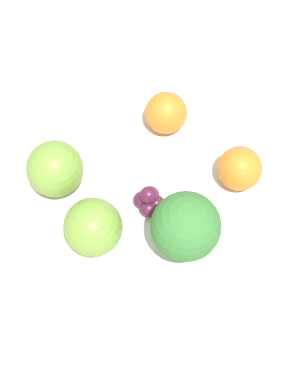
% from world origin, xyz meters
% --- Properties ---
extents(ground_plane, '(6.00, 6.00, 0.00)m').
position_xyz_m(ground_plane, '(0.00, 0.00, 0.00)').
color(ground_plane, gray).
extents(table_surface, '(1.20, 1.20, 0.02)m').
position_xyz_m(table_surface, '(0.00, 0.00, 0.01)').
color(table_surface, silver).
rests_on(table_surface, ground_plane).
extents(bowl, '(0.26, 0.26, 0.04)m').
position_xyz_m(bowl, '(0.00, 0.00, 0.04)').
color(bowl, silver).
rests_on(bowl, table_surface).
extents(broccoli, '(0.06, 0.06, 0.07)m').
position_xyz_m(broccoli, '(-0.04, -0.05, 0.10)').
color(broccoli, '#8CB76B').
rests_on(broccoli, bowl).
extents(apple_red, '(0.05, 0.05, 0.05)m').
position_xyz_m(apple_red, '(-0.05, 0.03, 0.08)').
color(apple_red, olive).
rests_on(apple_red, bowl).
extents(apple_green, '(0.05, 0.05, 0.05)m').
position_xyz_m(apple_green, '(-0.01, 0.08, 0.08)').
color(apple_green, olive).
rests_on(apple_green, bowl).
extents(orange_front, '(0.04, 0.04, 0.04)m').
position_xyz_m(orange_front, '(0.08, -0.00, 0.08)').
color(orange_front, orange).
rests_on(orange_front, bowl).
extents(orange_back, '(0.04, 0.04, 0.04)m').
position_xyz_m(orange_back, '(0.04, -0.08, 0.08)').
color(orange_back, orange).
rests_on(orange_back, bowl).
extents(grape_cluster, '(0.03, 0.03, 0.03)m').
position_xyz_m(grape_cluster, '(-0.01, -0.01, 0.07)').
color(grape_cluster, '#511938').
rests_on(grape_cluster, bowl).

